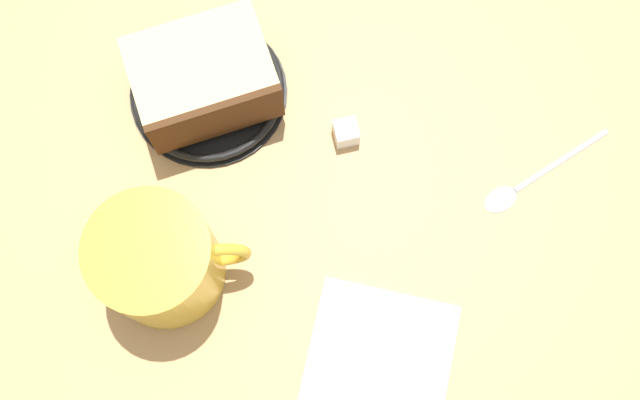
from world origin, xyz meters
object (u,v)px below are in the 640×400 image
at_px(teaspoon, 522,185).
at_px(folded_napkin, 379,361).
at_px(small_plate, 208,90).
at_px(tea_mug, 159,261).
at_px(cake_slice, 204,79).
at_px(sugar_cube, 346,133).

height_order(teaspoon, folded_napkin, teaspoon).
distance_m(small_plate, tea_mug, 0.16).
relative_size(cake_slice, tea_mug, 1.31).
height_order(small_plate, tea_mug, tea_mug).
xyz_separation_m(small_plate, sugar_cube, (0.12, 0.03, 0.00)).
bearing_deg(sugar_cube, cake_slice, -166.57).
distance_m(tea_mug, teaspoon, 0.30).
bearing_deg(teaspoon, cake_slice, -166.27).
distance_m(cake_slice, sugar_cube, 0.13).
bearing_deg(small_plate, folded_napkin, -27.02).
distance_m(cake_slice, teaspoon, 0.28).
bearing_deg(teaspoon, small_plate, -166.73).
bearing_deg(tea_mug, folded_napkin, 7.91).
xyz_separation_m(tea_mug, sugar_cube, (0.06, 0.17, -0.04)).
xyz_separation_m(small_plate, folded_napkin, (0.24, -0.12, -0.00)).
height_order(small_plate, teaspoon, small_plate).
distance_m(small_plate, cake_slice, 0.03).
bearing_deg(tea_mug, small_plate, 111.61).
bearing_deg(small_plate, sugar_cube, 12.41).
height_order(small_plate, folded_napkin, small_plate).
xyz_separation_m(teaspoon, folded_napkin, (-0.03, -0.18, -0.00)).
bearing_deg(folded_napkin, cake_slice, 153.12).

